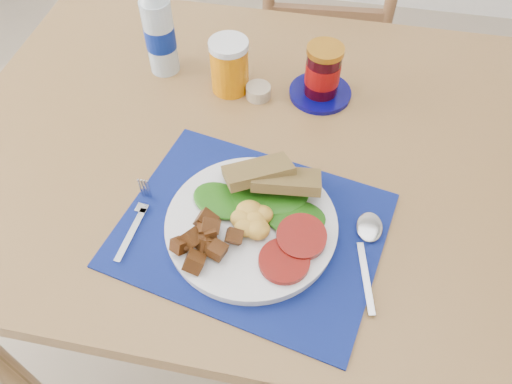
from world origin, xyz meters
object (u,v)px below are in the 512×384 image
(chair_far, at_px, (323,33))
(water_bottle, at_px, (159,31))
(juice_glass, at_px, (230,67))
(jam_on_saucer, at_px, (322,75))
(breakfast_plate, at_px, (248,223))

(chair_far, xyz_separation_m, water_bottle, (-0.32, -0.52, 0.31))
(water_bottle, bearing_deg, juice_glass, -12.78)
(jam_on_saucer, bearing_deg, juice_glass, -175.21)
(chair_far, xyz_separation_m, breakfast_plate, (-0.05, -0.90, 0.23))
(juice_glass, xyz_separation_m, jam_on_saucer, (0.19, 0.02, -0.00))
(chair_far, height_order, breakfast_plate, chair_far)
(breakfast_plate, xyz_separation_m, jam_on_saucer, (0.08, 0.37, 0.03))
(breakfast_plate, xyz_separation_m, water_bottle, (-0.27, 0.39, 0.07))
(breakfast_plate, distance_m, water_bottle, 0.48)
(water_bottle, bearing_deg, jam_on_saucer, -3.22)
(breakfast_plate, bearing_deg, juice_glass, 87.34)
(water_bottle, bearing_deg, chair_far, 58.52)
(jam_on_saucer, bearing_deg, chair_far, 93.26)
(water_bottle, xyz_separation_m, jam_on_saucer, (0.35, -0.02, -0.04))
(jam_on_saucer, bearing_deg, water_bottle, 176.78)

